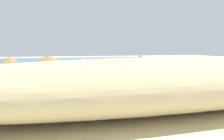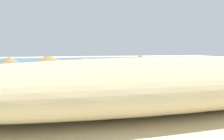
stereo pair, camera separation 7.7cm
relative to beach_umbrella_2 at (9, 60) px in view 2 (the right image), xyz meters
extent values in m
plane|color=beige|center=(11.54, -1.85, -2.50)|extent=(160.00, 160.00, 0.00)
cube|color=teal|center=(11.54, 34.69, -2.50)|extent=(160.00, 59.18, 0.01)
ellipsoid|color=#C9B586|center=(12.46, -11.95, -0.95)|extent=(38.09, 8.12, 3.11)
cylinder|color=brown|center=(0.00, 0.00, -1.31)|extent=(0.08, 0.08, 2.39)
cone|color=olive|center=(0.00, 0.00, 0.01)|extent=(1.97, 1.97, 0.55)
cylinder|color=brown|center=(3.82, -0.07, -1.26)|extent=(0.10, 0.10, 2.48)
cone|color=olive|center=(3.82, -0.07, 0.11)|extent=(2.69, 2.69, 0.57)
cylinder|color=brown|center=(7.77, 0.06, -1.37)|extent=(0.08, 0.08, 2.27)
cone|color=#9E7F4C|center=(7.77, 0.06, -0.15)|extent=(2.45, 2.45, 0.48)
cylinder|color=brown|center=(11.00, -0.44, -1.35)|extent=(0.10, 0.10, 2.30)
cone|color=#9E7F4C|center=(11.00, -0.44, -0.11)|extent=(2.24, 2.24, 0.49)
cylinder|color=brown|center=(14.70, -0.40, -1.33)|extent=(0.08, 0.08, 2.35)
cone|color=olive|center=(14.70, -0.40, 0.00)|extent=(2.38, 2.38, 0.62)
cylinder|color=brown|center=(18.50, -0.35, -1.45)|extent=(0.09, 0.09, 2.12)
cone|color=olive|center=(18.50, -0.35, -0.26)|extent=(2.31, 2.31, 0.57)
cylinder|color=brown|center=(22.26, -0.27, -1.48)|extent=(0.07, 0.07, 2.04)
cone|color=#9E7F4C|center=(22.26, -0.27, -0.30)|extent=(2.16, 2.16, 0.63)
cylinder|color=brown|center=(25.86, -0.28, -1.47)|extent=(0.08, 0.08, 2.07)
cone|color=tan|center=(25.86, -0.28, -0.31)|extent=(2.31, 2.31, 0.54)
cube|color=white|center=(17.68, -1.18, -2.20)|extent=(1.62, 0.69, 0.07)
cube|color=white|center=(18.44, -1.21, -1.78)|extent=(0.32, 0.64, 0.81)
cylinder|color=silver|center=(17.01, -0.88, -2.37)|extent=(0.04, 0.04, 0.27)
cylinder|color=silver|center=(16.99, -1.42, -2.37)|extent=(0.04, 0.04, 0.27)
cylinder|color=silver|center=(18.37, -0.94, -2.37)|extent=(0.04, 0.04, 0.27)
cylinder|color=silver|center=(18.35, -1.47, -2.37)|extent=(0.04, 0.04, 0.27)
cube|color=#199972|center=(26.54, -0.74, -2.18)|extent=(1.41, 1.15, 0.07)
cube|color=#199972|center=(27.06, -0.45, -1.77)|extent=(0.47, 0.63, 0.80)
cylinder|color=silver|center=(25.94, -0.78, -2.36)|extent=(0.04, 0.04, 0.29)
cylinder|color=silver|center=(26.19, -1.23, -2.36)|extent=(0.04, 0.04, 0.29)
cylinder|color=silver|center=(26.89, -0.25, -2.36)|extent=(0.04, 0.04, 0.29)
cylinder|color=silver|center=(27.14, -0.70, -2.36)|extent=(0.04, 0.04, 0.29)
cube|color=#199972|center=(3.97, -1.43, -2.21)|extent=(1.63, 1.34, 0.07)
cube|color=#199972|center=(4.59, -1.82, -1.77)|extent=(0.57, 0.68, 0.86)
cylinder|color=silver|center=(3.56, -0.86, -2.37)|extent=(0.04, 0.04, 0.26)
cylinder|color=silver|center=(3.28, -1.31, -2.37)|extent=(0.04, 0.04, 0.26)
cylinder|color=silver|center=(4.66, -1.55, -2.37)|extent=(0.04, 0.04, 0.26)
cylinder|color=silver|center=(4.38, -2.00, -2.37)|extent=(0.04, 0.04, 0.26)
sphere|color=blue|center=(18.49, -3.32, -2.36)|extent=(0.29, 0.29, 0.29)
cube|color=red|center=(19.88, -3.12, -2.29)|extent=(0.52, 0.54, 0.42)
camera|label=1|loc=(4.51, -21.52, 1.03)|focal=29.97mm
camera|label=2|loc=(4.58, -21.54, 1.03)|focal=29.97mm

